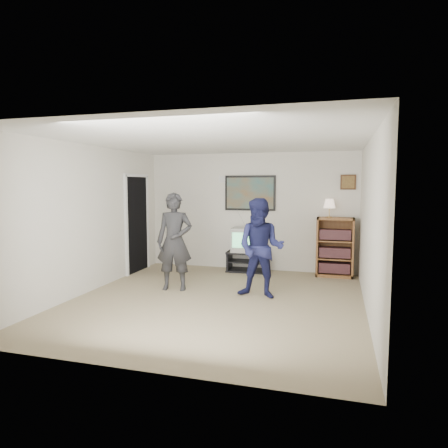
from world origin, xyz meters
The scene contains 13 objects.
room_shell centered at (0.00, 0.35, 1.25)m, with size 4.51×5.00×2.51m.
media_stand centered at (0.01, 2.23, 0.21)m, with size 0.87×0.50×0.43m.
crt_television centered at (-0.02, 2.23, 0.68)m, with size 0.59×0.50×0.50m, color #9E9E99, non-canonical shape.
bookshelf centered at (1.78, 2.28, 0.59)m, with size 0.72×0.41×1.18m, color brown, non-canonical shape.
table_lamp centered at (1.65, 2.27, 1.37)m, with size 0.23×0.23×0.37m, color #FFDEC1, non-canonical shape.
person_tall centered at (-0.89, 0.45, 0.85)m, with size 0.62×0.41×1.70m, color #272729.
person_short centered at (0.64, 0.39, 0.81)m, with size 0.79×0.61×1.62m, color #1B1D4A.
controller_left centered at (-0.86, 0.70, 1.22)m, with size 0.04×0.13×0.04m, color white.
controller_right centered at (0.70, 0.60, 1.04)m, with size 0.04×0.13×0.04m, color white.
poster centered at (0.00, 2.48, 1.65)m, with size 1.10×0.03×0.75m, color black.
air_vent centered at (-0.55, 2.48, 1.95)m, with size 0.28×0.02×0.14m, color white.
small_picture centered at (2.00, 2.48, 1.88)m, with size 0.30×0.03×0.30m, color #4A2E17.
doorway centered at (-2.23, 1.60, 1.00)m, with size 0.03×0.85×2.00m, color black.
Camera 1 is at (1.82, -5.89, 1.83)m, focal length 32.00 mm.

